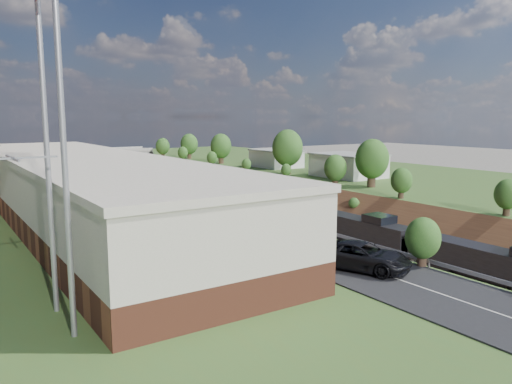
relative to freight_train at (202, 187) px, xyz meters
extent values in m
cube|color=#466027|center=(-35.60, -10.38, 0.02)|extent=(44.00, 180.00, 5.00)
cube|color=#466027|center=(30.40, -10.38, 0.02)|extent=(44.00, 180.00, 5.00)
cube|color=brown|center=(-13.60, -10.38, -2.48)|extent=(10.00, 180.00, 10.00)
cube|color=brown|center=(8.40, -10.38, -2.48)|extent=(10.00, 180.00, 10.00)
cube|color=gray|center=(-5.20, -10.38, -2.39)|extent=(1.58, 180.00, 0.18)
cube|color=gray|center=(0.00, -10.38, -2.39)|extent=(1.58, 180.00, 0.18)
cube|color=black|center=(-18.10, -10.38, 2.57)|extent=(8.00, 180.00, 0.10)
cube|color=#99999E|center=(-14.00, -10.38, 3.07)|extent=(0.06, 171.00, 0.30)
cube|color=brown|center=(-30.60, -32.38, 3.62)|extent=(14.00, 62.00, 2.20)
cube|color=beige|center=(-30.60, -32.38, 6.87)|extent=(14.00, 62.00, 4.30)
cube|color=beige|center=(-30.60, -32.38, 9.27)|extent=(14.30, 62.30, 0.50)
cylinder|color=#99999E|center=(-38.60, -56.38, 11.52)|extent=(0.30, 0.30, 18.00)
cylinder|color=#99999E|center=(-38.60, -60.38, 11.52)|extent=(0.30, 0.30, 18.00)
cube|color=gray|center=(-14.10, 51.62, 0.62)|extent=(1.50, 8.00, 6.20)
cube|color=gray|center=(8.90, 51.62, 0.62)|extent=(1.50, 8.00, 6.20)
cube|color=gray|center=(-2.60, 51.62, 3.72)|extent=(24.00, 8.00, 1.00)
cube|color=gray|center=(-2.60, 47.62, 4.52)|extent=(24.00, 0.30, 0.80)
cube|color=gray|center=(-2.60, 55.62, 4.52)|extent=(24.00, 0.30, 0.80)
cube|color=silver|center=(20.90, -18.38, 4.52)|extent=(9.00, 12.00, 4.00)
cube|color=silver|center=(20.40, 3.62, 4.32)|extent=(8.00, 10.00, 3.60)
cylinder|color=#473323|center=(14.40, -30.38, 3.84)|extent=(1.30, 1.30, 2.62)
ellipsoid|color=#25581F|center=(14.40, -30.38, 6.99)|extent=(5.25, 5.25, 6.30)
cylinder|color=#473323|center=(-14.40, -50.38, 3.14)|extent=(0.66, 0.66, 1.22)
ellipsoid|color=#25581F|center=(-14.40, -50.38, 4.61)|extent=(2.45, 2.45, 2.94)
cube|color=black|center=(0.00, -59.45, -0.23)|extent=(2.86, 17.15, 2.70)
cube|color=black|center=(0.00, -41.30, -0.23)|extent=(2.86, 17.15, 2.70)
cube|color=black|center=(0.00, -23.14, -0.23)|extent=(2.86, 17.15, 2.70)
cube|color=brown|center=(0.00, 24.67, 0.14)|extent=(2.86, 76.47, 3.43)
imported|color=black|center=(-18.53, -60.60, 3.61)|extent=(5.92, 7.81, 1.97)
camera|label=1|loc=(-44.17, -85.41, 13.55)|focal=35.00mm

